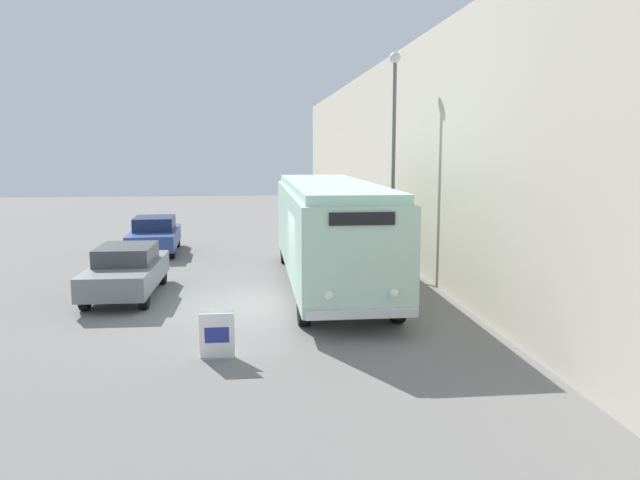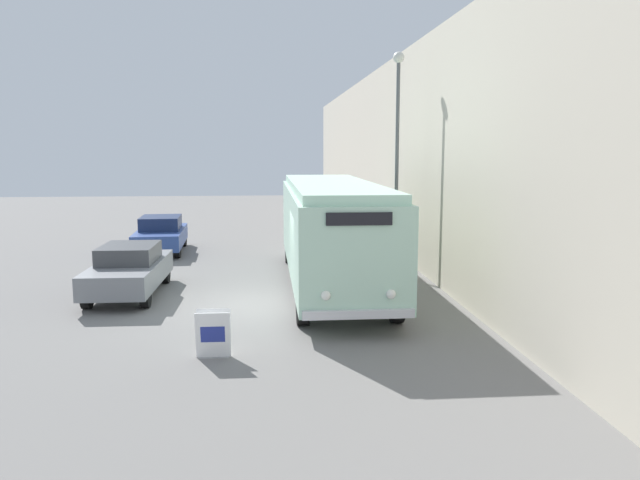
{
  "view_description": "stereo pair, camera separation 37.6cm",
  "coord_description": "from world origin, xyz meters",
  "px_view_note": "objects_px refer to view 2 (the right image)",
  "views": [
    {
      "loc": [
        0.2,
        -16.53,
        4.22
      ],
      "look_at": [
        1.97,
        -0.61,
        1.86
      ],
      "focal_mm": 35.0,
      "sensor_mm": 36.0,
      "label": 1
    },
    {
      "loc": [
        0.58,
        -16.56,
        4.22
      ],
      "look_at": [
        1.97,
        -0.61,
        1.86
      ],
      "focal_mm": 35.0,
      "sensor_mm": 36.0,
      "label": 2
    }
  ],
  "objects_px": {
    "sign_board": "(213,335)",
    "parked_car_near": "(129,269)",
    "parked_car_mid": "(161,234)",
    "streetlamp": "(397,136)",
    "vintage_bus": "(332,228)"
  },
  "relations": [
    {
      "from": "streetlamp",
      "to": "parked_car_near",
      "type": "distance_m",
      "value": 9.33
    },
    {
      "from": "sign_board",
      "to": "streetlamp",
      "type": "height_order",
      "value": "streetlamp"
    },
    {
      "from": "sign_board",
      "to": "parked_car_near",
      "type": "distance_m",
      "value": 6.43
    },
    {
      "from": "sign_board",
      "to": "parked_car_near",
      "type": "height_order",
      "value": "parked_car_near"
    },
    {
      "from": "parked_car_mid",
      "to": "vintage_bus",
      "type": "bearing_deg",
      "value": -50.58
    },
    {
      "from": "streetlamp",
      "to": "parked_car_near",
      "type": "height_order",
      "value": "streetlamp"
    },
    {
      "from": "sign_board",
      "to": "parked_car_mid",
      "type": "bearing_deg",
      "value": 103.46
    },
    {
      "from": "vintage_bus",
      "to": "parked_car_near",
      "type": "relative_size",
      "value": 2.5
    },
    {
      "from": "streetlamp",
      "to": "parked_car_mid",
      "type": "distance_m",
      "value": 10.92
    },
    {
      "from": "parked_car_near",
      "to": "sign_board",
      "type": "bearing_deg",
      "value": -62.63
    },
    {
      "from": "parked_car_near",
      "to": "parked_car_mid",
      "type": "relative_size",
      "value": 1.03
    },
    {
      "from": "vintage_bus",
      "to": "parked_car_mid",
      "type": "relative_size",
      "value": 2.56
    },
    {
      "from": "vintage_bus",
      "to": "parked_car_mid",
      "type": "distance_m",
      "value": 9.44
    },
    {
      "from": "parked_car_near",
      "to": "streetlamp",
      "type": "bearing_deg",
      "value": 14.57
    },
    {
      "from": "vintage_bus",
      "to": "parked_car_mid",
      "type": "height_order",
      "value": "vintage_bus"
    }
  ]
}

